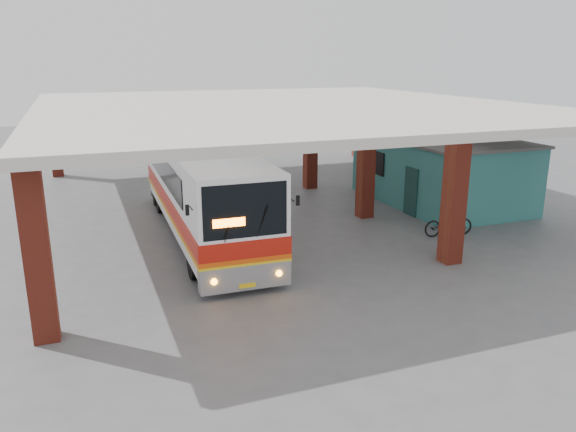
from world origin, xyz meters
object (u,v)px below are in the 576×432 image
(coach_bus, at_px, (202,188))
(motorcycle, at_px, (448,223))
(pedestrian, at_px, (443,231))
(red_chair, at_px, (368,190))

(coach_bus, distance_m, motorcycle, 9.55)
(pedestrian, height_order, red_chair, pedestrian)
(motorcycle, distance_m, pedestrian, 1.95)
(coach_bus, bearing_deg, pedestrian, -32.51)
(red_chair, bearing_deg, coach_bus, -139.54)
(coach_bus, relative_size, motorcycle, 6.53)
(pedestrian, distance_m, red_chair, 8.15)
(coach_bus, relative_size, pedestrian, 8.38)
(coach_bus, height_order, motorcycle, coach_bus)
(coach_bus, relative_size, red_chair, 15.69)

